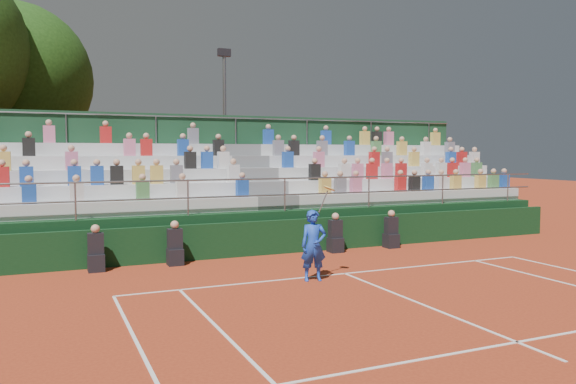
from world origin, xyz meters
name	(u,v)px	position (x,y,z in m)	size (l,w,h in m)	color
ground	(345,274)	(0.00, 0.00, 0.00)	(90.00, 90.00, 0.00)	#A9391C
courtside_wall	(292,236)	(0.00, 3.20, 0.50)	(20.00, 0.15, 1.00)	black
line_officials	(260,242)	(-1.19, 2.75, 0.48)	(9.21, 0.40, 1.19)	black
grandstand	(255,207)	(0.02, 6.43, 1.08)	(20.00, 5.20, 4.40)	black
tennis_player	(314,245)	(-1.04, -0.35, 0.83)	(0.87, 0.52, 2.22)	blue
tree_east	(14,79)	(-7.76, 14.45, 6.07)	(6.37, 6.37, 9.27)	#382314
floodlight_mast	(225,119)	(1.16, 13.60, 4.58)	(0.60, 0.25, 7.83)	gray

